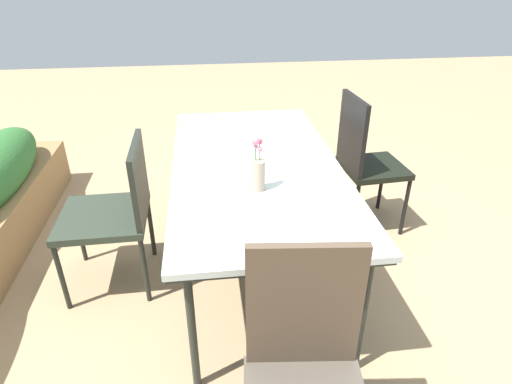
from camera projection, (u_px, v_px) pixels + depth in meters
ground_plane at (261, 275)px, 2.69m from camera, size 12.00×12.00×0.00m
dining_table at (256, 170)px, 2.43m from camera, size 1.83×0.93×0.73m
chair_near_right at (364, 157)px, 2.94m from camera, size 0.44×0.44×0.97m
chair_end_left at (305, 372)px, 1.41m from camera, size 0.45×0.45×0.99m
chair_far_side at (116, 207)px, 2.42m from camera, size 0.49×0.49×0.89m
flower_vase at (258, 170)px, 2.09m from camera, size 0.07×0.07×0.28m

